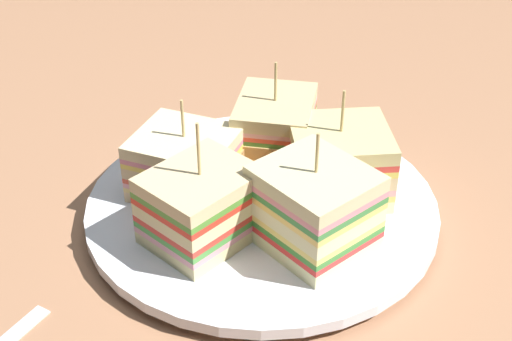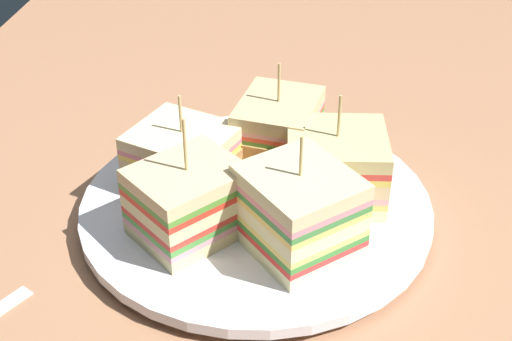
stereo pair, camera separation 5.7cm
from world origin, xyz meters
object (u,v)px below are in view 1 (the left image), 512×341
sandwich_wedge_4 (307,208)px  sandwich_wedge_1 (269,131)px  sandwich_wedge_0 (332,161)px  sandwich_wedge_2 (180,164)px  plate (256,207)px  sandwich_wedge_3 (196,206)px  chip_pile (255,183)px

sandwich_wedge_4 → sandwich_wedge_1: bearing=-27.6°
sandwich_wedge_0 → sandwich_wedge_4: sandwich_wedge_4 is taller
sandwich_wedge_0 → sandwich_wedge_2: (0.02, -12.44, -0.28)cm
sandwich_wedge_2 → sandwich_wedge_4: 12.12cm
plate → sandwich_wedge_0: 7.33cm
plate → sandwich_wedge_2: sandwich_wedge_2 is taller
sandwich_wedge_2 → sandwich_wedge_3: size_ratio=0.97×
sandwich_wedge_0 → sandwich_wedge_2: size_ratio=0.94×
plate → sandwich_wedge_1: (-6.33, 1.09, 3.61)cm
sandwich_wedge_1 → sandwich_wedge_3: sandwich_wedge_3 is taller
sandwich_wedge_0 → sandwich_wedge_3: (6.23, -10.68, 0.02)cm
sandwich_wedge_2 → chip_pile: 6.36cm
sandwich_wedge_1 → plate: bearing=0.1°
plate → sandwich_wedge_3: size_ratio=2.81×
sandwich_wedge_2 → sandwich_wedge_3: (6.21, 1.76, 0.30)cm
plate → sandwich_wedge_2: (-1.59, -6.22, 3.25)cm
plate → chip_pile: bearing=-175.5°
sandwich_wedge_0 → sandwich_wedge_4: 7.21cm
sandwich_wedge_3 → plate: bearing=-1.6°
plate → sandwich_wedge_3: sandwich_wedge_3 is taller
sandwich_wedge_3 → sandwich_wedge_0: bearing=-17.3°
sandwich_wedge_0 → sandwich_wedge_1: size_ratio=0.99×
sandwich_wedge_0 → chip_pile: size_ratio=1.39×
sandwich_wedge_1 → chip_pile: size_ratio=1.40×
plate → chip_pile: chip_pile is taller
sandwich_wedge_2 → sandwich_wedge_0: bearing=21.3°
sandwich_wedge_2 → chip_pile: bearing=16.8°
sandwich_wedge_4 → chip_pile: 7.72cm
plate → sandwich_wedge_2: bearing=-104.3°
sandwich_wedge_1 → sandwich_wedge_2: (4.74, -7.31, -0.36)cm
plate → sandwich_wedge_0: sandwich_wedge_0 is taller
sandwich_wedge_3 → chip_pile: size_ratio=1.53×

